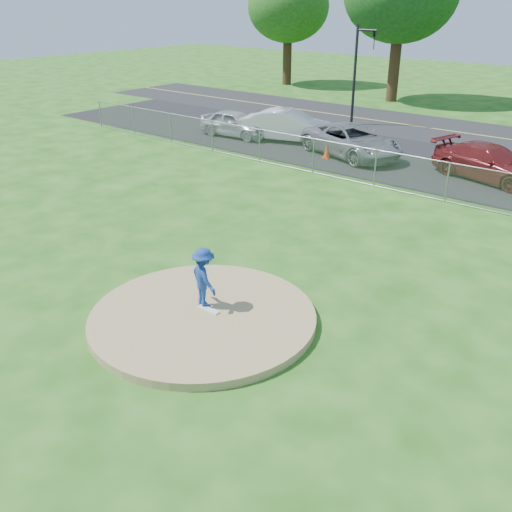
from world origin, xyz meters
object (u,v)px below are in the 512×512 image
Objects in this scene: parked_car_silver at (236,123)px; parked_car_darkred at (490,163)px; traffic_cone at (327,151)px; pitcher at (204,278)px; parked_car_gray at (352,141)px; traffic_signal_left at (359,66)px; parked_car_white at (288,126)px.

parked_car_darkred reaches higher than parked_car_silver.
pitcher is at bearing -68.27° from traffic_cone.
parked_car_gray is at bearing -91.29° from parked_car_silver.
parked_car_silver is 0.77× the size of parked_car_gray.
traffic_cone is 1.31m from parked_car_gray.
traffic_cone is at bearing -69.05° from traffic_signal_left.
parked_car_white is at bearing -95.76° from traffic_signal_left.
pitcher is 0.30× the size of parked_car_darkred.
parked_car_gray is at bearing 53.74° from traffic_cone.
parked_car_gray is (4.21, -0.60, -0.07)m from parked_car_white.
pitcher is at bearing -170.67° from parked_car_darkred.
pitcher reaches higher than parked_car_silver.
parked_car_white is 0.99× the size of parked_car_darkred.
parked_car_white is 10.63m from parked_car_darkred.
traffic_signal_left is 12.06m from parked_car_darkred.
traffic_signal_left reaches higher than traffic_cone.
parked_car_white reaches higher than traffic_cone.
parked_car_silver is 0.84× the size of parked_car_white.
parked_car_white reaches higher than parked_car_silver.
traffic_signal_left reaches higher than parked_car_gray.
parked_car_darkred is (13.51, 0.68, 0.02)m from parked_car_silver.
parked_car_gray is (0.73, 1.00, 0.41)m from traffic_cone.
parked_car_darkred is (7.15, 1.35, 0.39)m from traffic_cone.
parked_car_darkred is at bearing -109.35° from parked_car_white.
traffic_cone is 3.86m from parked_car_white.
parked_car_white is (-0.60, -5.92, -2.54)m from traffic_signal_left.
traffic_signal_left is at bearing 47.29° from parked_car_gray.
parked_car_silver is (-3.48, -6.85, -2.65)m from traffic_signal_left.
parked_car_white reaches higher than parked_car_darkred.
pitcher is at bearing -68.54° from traffic_signal_left.
parked_car_white is (2.88, 0.93, 0.11)m from parked_car_silver.
parked_car_white is 4.25m from parked_car_gray.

